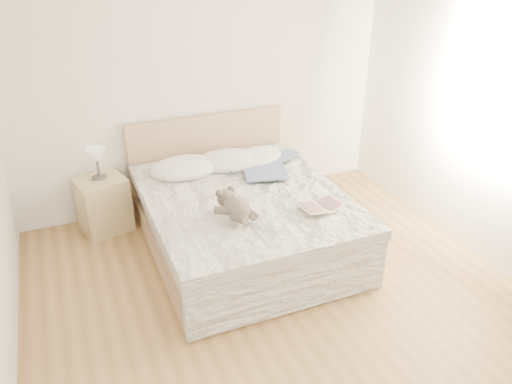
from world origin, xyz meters
TOP-DOWN VIEW (x-y plane):
  - floor at (0.00, 0.00)m, footprint 4.00×4.50m
  - wall_back at (0.00, 2.25)m, footprint 4.00×0.02m
  - window at (1.99, 0.30)m, footprint 0.02×1.30m
  - bed at (0.00, 1.19)m, footprint 1.72×2.14m
  - nightstand at (-1.17, 1.99)m, footprint 0.53×0.50m
  - table_lamp at (-1.16, 2.03)m, footprint 0.20×0.20m
  - pillow_left at (-0.38, 1.76)m, footprint 0.69×0.50m
  - pillow_middle at (0.09, 1.76)m, footprint 0.75×0.59m
  - pillow_right at (0.41, 1.74)m, footprint 0.66×0.57m
  - blouse at (0.36, 1.49)m, footprint 0.80×0.83m
  - photo_book at (-0.34, 1.72)m, footprint 0.40×0.31m
  - childrens_book at (0.48, 0.58)m, footprint 0.38×0.27m
  - teddy_bear at (-0.23, 0.67)m, footprint 0.35×0.42m

SIDE VIEW (x-z plane):
  - floor at x=0.00m, z-range 0.00..0.00m
  - nightstand at x=-1.17m, z-range 0.00..0.56m
  - bed at x=0.00m, z-range -0.19..0.81m
  - blouse at x=0.36m, z-range 0.62..0.64m
  - photo_book at x=-0.34m, z-range 0.62..0.64m
  - childrens_book at x=0.48m, z-range 0.62..0.64m
  - pillow_left at x=-0.38m, z-range 0.54..0.74m
  - pillow_middle at x=0.09m, z-range 0.54..0.74m
  - pillow_right at x=0.41m, z-range 0.56..0.72m
  - teddy_bear at x=-0.23m, z-range 0.55..0.75m
  - table_lamp at x=-1.16m, z-range 0.63..0.93m
  - wall_back at x=0.00m, z-range 0.00..2.70m
  - window at x=1.99m, z-range 0.90..2.00m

